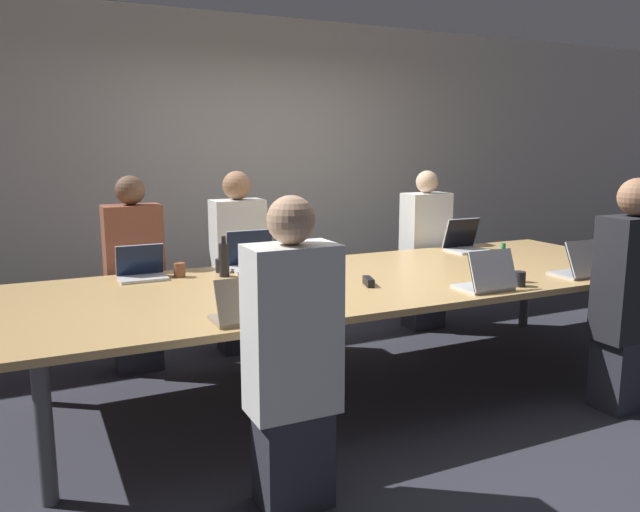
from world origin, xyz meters
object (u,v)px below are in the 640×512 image
laptop_far_left (141,269)px  laptop_far_right (464,242)px  person_far_left (135,277)px  cup_near_midright (519,279)px  laptop_far_midleft (252,258)px  bottle_far_midleft (224,259)px  person_near_right (628,299)px  person_far_midleft (239,265)px  stapler (369,282)px  bottle_near_midright (502,265)px  cup_near_right (605,266)px  laptop_near_left (247,309)px  person_far_right (425,253)px  laptop_near_midright (488,279)px  cup_far_midleft (221,266)px  person_near_left (292,360)px  laptop_near_right (582,266)px  cup_far_left (179,270)px

laptop_far_left → laptop_far_right: bearing=-1.0°
person_far_left → cup_near_midright: person_far_left is taller
laptop_far_midleft → bottle_far_midleft: bearing=-145.0°
person_near_right → laptop_far_right: bearing=-89.4°
person_far_midleft → stapler: bearing=-71.8°
person_far_left → bottle_near_midright: person_far_left is taller
person_far_midleft → cup_near_right: bearing=-38.0°
laptop_far_left → cup_near_right: (2.92, -1.16, -0.02)m
bottle_near_midright → bottle_far_midleft: 1.82m
cup_near_right → laptop_far_right: bearing=105.9°
cup_near_midright → laptop_near_left: bearing=-179.5°
person_far_left → person_far_right: (2.50, -0.02, -0.01)m
bottle_far_midleft → cup_near_right: 2.61m
laptop_near_left → cup_near_right: 2.63m
cup_near_midright → laptop_far_right: bearing=66.5°
person_far_left → bottle_far_midleft: size_ratio=5.17×
laptop_far_left → stapler: size_ratio=1.96×
laptop_near_midright → cup_far_midleft: 1.78m
bottle_near_midright → person_near_left: person_near_left is taller
person_far_right → stapler: (-1.27, -1.20, 0.10)m
laptop_far_left → cup_far_midleft: size_ratio=3.30×
laptop_near_right → stapler: laptop_near_right is taller
laptop_near_midright → cup_near_midright: size_ratio=3.38×
bottle_near_midright → laptop_near_right: bearing=-10.9°
laptop_near_left → person_far_left: bearing=-80.4°
cup_far_left → laptop_near_right: size_ratio=0.30×
cup_far_midleft → person_near_left: size_ratio=0.07×
cup_far_left → laptop_far_midleft: (0.53, 0.07, 0.03)m
person_near_right → laptop_far_midleft: bearing=-41.1°
laptop_near_right → laptop_near_left: bearing=1.4°
person_far_left → cup_far_left: (0.22, -0.46, 0.12)m
laptop_far_left → laptop_far_midleft: bearing=0.9°
cup_far_left → person_far_right: (2.28, 0.44, -0.13)m
bottle_far_midleft → stapler: (0.74, -0.65, -0.09)m
laptop_far_left → person_far_midleft: (0.82, 0.48, -0.13)m
person_near_right → person_far_right: 1.99m
laptop_far_right → person_far_right: person_far_right is taller
laptop_near_left → person_near_left: person_near_left is taller
laptop_far_left → person_near_right: person_near_right is taller
laptop_far_right → stapler: 1.56m
cup_far_left → stapler: size_ratio=0.61×
laptop_near_left → bottle_near_midright: bearing=-174.5°
bottle_near_midright → person_near_left: size_ratio=0.18×
bottle_far_midleft → cup_near_right: bottle_far_midleft is taller
person_far_left → person_far_midleft: size_ratio=0.99×
cup_near_midright → bottle_far_midleft: bearing=145.7°
person_far_left → person_near_right: (2.60, -2.01, 0.02)m
laptop_far_left → laptop_far_right: size_ratio=0.98×
laptop_far_midleft → bottle_far_midleft: (-0.26, -0.18, 0.04)m
bottle_far_midleft → cup_near_right: size_ratio=3.31×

